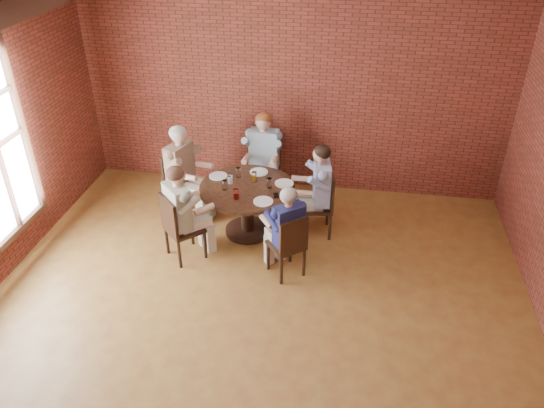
% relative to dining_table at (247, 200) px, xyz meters
% --- Properties ---
extents(floor, '(7.00, 7.00, 0.00)m').
position_rel_dining_table_xyz_m(floor, '(0.41, -2.00, -0.53)').
color(floor, olive).
rests_on(floor, ground).
extents(ceiling, '(7.00, 7.00, 0.00)m').
position_rel_dining_table_xyz_m(ceiling, '(0.41, -2.00, 2.87)').
color(ceiling, white).
rests_on(ceiling, wall_back).
extents(wall_back, '(7.00, 0.00, 7.00)m').
position_rel_dining_table_xyz_m(wall_back, '(0.41, 1.50, 1.17)').
color(wall_back, maroon).
rests_on(wall_back, ground).
extents(dining_table, '(1.31, 1.31, 0.75)m').
position_rel_dining_table_xyz_m(dining_table, '(0.00, 0.00, 0.00)').
color(dining_table, black).
rests_on(dining_table, floor).
extents(chair_a, '(0.50, 0.50, 0.95)m').
position_rel_dining_table_xyz_m(chair_a, '(1.03, 0.17, -0.01)').
color(chair_a, black).
rests_on(chair_a, floor).
extents(diner_a, '(0.75, 0.64, 1.36)m').
position_rel_dining_table_xyz_m(diner_a, '(0.94, 0.16, 0.15)').
color(diner_a, '#374A8F').
rests_on(diner_a, floor).
extents(chair_b, '(0.48, 0.48, 0.98)m').
position_rel_dining_table_xyz_m(chair_b, '(0.05, 1.07, -0.00)').
color(chair_b, black).
rests_on(chair_b, floor).
extents(diner_b, '(0.61, 0.73, 1.41)m').
position_rel_dining_table_xyz_m(diner_b, '(0.05, 0.98, 0.18)').
color(diner_b, '#8DA5B4').
rests_on(diner_b, floor).
extents(chair_c, '(0.59, 0.59, 0.98)m').
position_rel_dining_table_xyz_m(chair_c, '(-1.09, 0.37, -0.00)').
color(chair_c, black).
rests_on(chair_c, floor).
extents(diner_c, '(0.85, 0.77, 1.41)m').
position_rel_dining_table_xyz_m(diner_c, '(-1.00, 0.34, 0.18)').
color(diner_c, brown).
rests_on(diner_c, floor).
extents(chair_d, '(0.62, 0.62, 0.95)m').
position_rel_dining_table_xyz_m(chair_d, '(-0.77, -0.74, -0.02)').
color(chair_d, black).
rests_on(chair_d, floor).
extents(diner_d, '(0.85, 0.85, 1.35)m').
position_rel_dining_table_xyz_m(diner_d, '(-0.70, -0.68, 0.15)').
color(diner_d, tan).
rests_on(diner_d, floor).
extents(chair_e, '(0.55, 0.55, 0.90)m').
position_rel_dining_table_xyz_m(chair_e, '(0.71, -0.87, -0.04)').
color(chair_e, black).
rests_on(chair_e, floor).
extents(diner_e, '(0.75, 0.77, 1.26)m').
position_rel_dining_table_xyz_m(diner_e, '(0.66, -0.81, 0.10)').
color(diner_e, '#191C48').
rests_on(diner_e, floor).
extents(plate_a, '(0.26, 0.26, 0.01)m').
position_rel_dining_table_xyz_m(plate_a, '(0.49, 0.16, 0.23)').
color(plate_a, white).
rests_on(plate_a, dining_table).
extents(plate_b, '(0.26, 0.26, 0.01)m').
position_rel_dining_table_xyz_m(plate_b, '(0.08, 0.43, 0.23)').
color(plate_b, white).
rests_on(plate_b, dining_table).
extents(plate_c, '(0.26, 0.26, 0.01)m').
position_rel_dining_table_xyz_m(plate_c, '(-0.46, 0.22, 0.23)').
color(plate_c, white).
rests_on(plate_c, dining_table).
extents(plate_d, '(0.26, 0.26, 0.01)m').
position_rel_dining_table_xyz_m(plate_d, '(0.29, -0.36, 0.23)').
color(plate_d, white).
rests_on(plate_d, dining_table).
extents(glass_a, '(0.07, 0.07, 0.14)m').
position_rel_dining_table_xyz_m(glass_a, '(0.30, 0.03, 0.29)').
color(glass_a, white).
rests_on(glass_a, dining_table).
extents(glass_b, '(0.07, 0.07, 0.14)m').
position_rel_dining_table_xyz_m(glass_b, '(0.07, 0.17, 0.29)').
color(glass_b, white).
rests_on(glass_b, dining_table).
extents(glass_c, '(0.07, 0.07, 0.14)m').
position_rel_dining_table_xyz_m(glass_c, '(-0.18, 0.26, 0.29)').
color(glass_c, white).
rests_on(glass_c, dining_table).
extents(glass_d, '(0.07, 0.07, 0.14)m').
position_rel_dining_table_xyz_m(glass_d, '(-0.25, 0.06, 0.29)').
color(glass_d, white).
rests_on(glass_d, dining_table).
extents(glass_e, '(0.07, 0.07, 0.14)m').
position_rel_dining_table_xyz_m(glass_e, '(-0.28, -0.12, 0.29)').
color(glass_e, white).
rests_on(glass_e, dining_table).
extents(glass_f, '(0.07, 0.07, 0.14)m').
position_rel_dining_table_xyz_m(glass_f, '(-0.07, -0.34, 0.29)').
color(glass_f, white).
rests_on(glass_f, dining_table).
extents(smartphone, '(0.10, 0.15, 0.01)m').
position_rel_dining_table_xyz_m(smartphone, '(0.43, -0.18, 0.23)').
color(smartphone, black).
rests_on(smartphone, dining_table).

